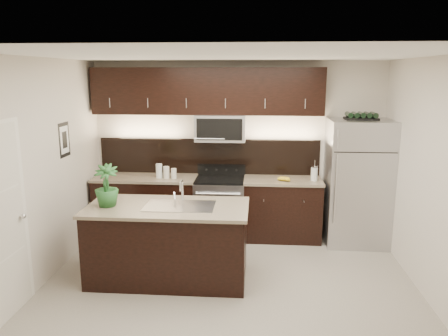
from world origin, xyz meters
The scene contains 12 objects.
ground centered at (0.00, 0.00, 0.00)m, with size 4.50×4.50×0.00m, color gray.
room_walls centered at (-0.11, -0.04, 1.70)m, with size 4.52×4.02×2.71m.
counter_run centered at (-0.46, 1.69, 0.47)m, with size 3.51×0.65×0.94m.
upper_fixtures centered at (-0.43, 1.84, 2.14)m, with size 3.49×0.40×1.66m.
island centered at (-0.76, 0.20, 0.47)m, with size 1.96×0.96×0.94m.
sink_faucet centered at (-0.61, 0.21, 0.96)m, with size 0.84×0.50×0.28m.
refrigerator centered at (1.80, 1.63, 0.93)m, with size 0.90×0.81×1.86m, color #B2B2B7.
wine_rack centered at (1.80, 1.63, 1.91)m, with size 0.46×0.28×0.11m.
plant centered at (-1.48, 0.15, 1.19)m, with size 0.29×0.29×0.51m, color #225624.
canisters centered at (-1.10, 1.63, 1.04)m, with size 0.32×0.12×0.22m.
french_press centered at (1.17, 1.64, 1.05)m, with size 0.10×0.10×0.30m.
bananas centered at (0.68, 1.61, 0.97)m, with size 0.20×0.15×0.06m, color gold.
Camera 1 is at (0.32, -4.79, 2.51)m, focal length 35.00 mm.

